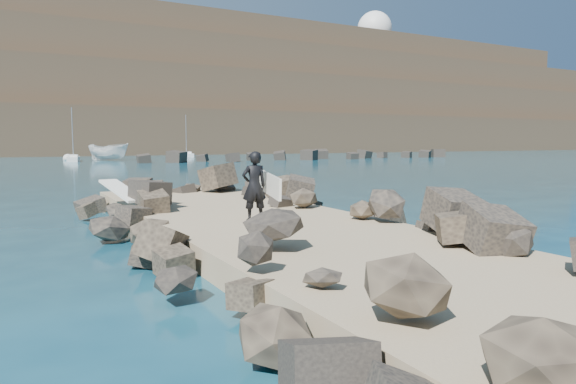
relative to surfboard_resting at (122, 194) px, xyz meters
name	(u,v)px	position (x,y,z in m)	size (l,w,h in m)	color
ground	(271,241)	(3.11, -5.22, -1.04)	(800.00, 800.00, 0.00)	#0F384C
jetty	(307,243)	(3.11, -7.22, -0.74)	(6.00, 26.00, 0.60)	#8C7759
riprap_left	(188,243)	(0.21, -6.72, -0.54)	(2.60, 22.00, 1.00)	black
riprap_right	(386,224)	(6.01, -6.72, -0.54)	(2.60, 22.00, 1.00)	black
breakwater_secondary	(314,156)	(38.11, 49.78, -0.44)	(52.00, 4.00, 1.20)	black
headland	(68,98)	(13.11, 154.78, 14.96)	(360.00, 140.00, 32.00)	#2D4919
surfboard_resting	(122,194)	(0.00, 0.00, 0.00)	(0.64, 2.58, 0.09)	white
boat_imported	(109,152)	(9.65, 61.91, 0.24)	(2.49, 6.62, 2.56)	silver
surfer_with_board	(256,186)	(2.76, -4.98, 0.54)	(1.10, 2.40, 1.96)	black
radome	(374,34)	(123.61, 145.51, 43.17)	(13.27, 13.27, 21.01)	white
sailboat_f	(203,153)	(33.31, 87.81, -0.69)	(1.57, 5.51, 6.73)	silver
sailboat_b	(74,159)	(4.58, 60.24, -0.69)	(2.42, 6.49, 7.74)	silver
sailboat_d	(187,155)	(24.99, 72.93, -0.69)	(2.03, 6.48, 7.75)	silver
headland_buildings	(92,36)	(19.92, 146.97, 32.93)	(137.50, 30.50, 5.00)	white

